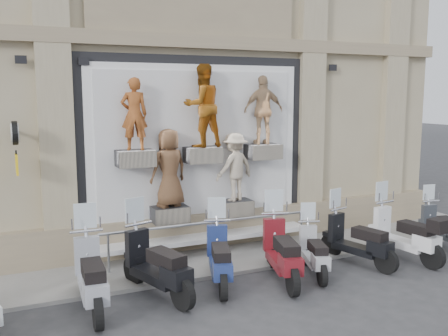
{
  "coord_description": "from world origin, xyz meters",
  "views": [
    {
      "loc": [
        -4.15,
        -7.82,
        3.69
      ],
      "look_at": [
        0.22,
        1.9,
        2.1
      ],
      "focal_mm": 40.0,
      "sensor_mm": 36.0,
      "label": 1
    }
  ],
  "objects_px": {
    "scooter_c": "(91,262)",
    "scooter_j": "(444,218)",
    "guard_rail": "(213,241)",
    "scooter_f": "(282,239)",
    "scooter_h": "(358,229)",
    "scooter_e": "(220,245)",
    "clock_sign_bracket": "(15,141)",
    "scooter_g": "(314,242)",
    "scooter_i": "(405,223)",
    "scooter_d": "(156,251)"
  },
  "relations": [
    {
      "from": "scooter_c",
      "to": "scooter_j",
      "type": "xyz_separation_m",
      "value": [
        8.38,
        0.17,
        -0.15
      ]
    },
    {
      "from": "guard_rail",
      "to": "scooter_j",
      "type": "height_order",
      "value": "scooter_j"
    },
    {
      "from": "scooter_c",
      "to": "scooter_f",
      "type": "xyz_separation_m",
      "value": [
        3.67,
        -0.16,
        -0.01
      ]
    },
    {
      "from": "scooter_h",
      "to": "scooter_f",
      "type": "bearing_deg",
      "value": 169.25
    },
    {
      "from": "scooter_e",
      "to": "clock_sign_bracket",
      "type": "bearing_deg",
      "value": 171.1
    },
    {
      "from": "scooter_c",
      "to": "scooter_e",
      "type": "relative_size",
      "value": 1.08
    },
    {
      "from": "scooter_f",
      "to": "scooter_g",
      "type": "distance_m",
      "value": 0.8
    },
    {
      "from": "clock_sign_bracket",
      "to": "scooter_h",
      "type": "height_order",
      "value": "clock_sign_bracket"
    },
    {
      "from": "clock_sign_bracket",
      "to": "scooter_e",
      "type": "distance_m",
      "value": 4.39
    },
    {
      "from": "scooter_c",
      "to": "scooter_g",
      "type": "relative_size",
      "value": 1.24
    },
    {
      "from": "clock_sign_bracket",
      "to": "scooter_i",
      "type": "height_order",
      "value": "clock_sign_bracket"
    },
    {
      "from": "scooter_c",
      "to": "scooter_j",
      "type": "relative_size",
      "value": 1.21
    },
    {
      "from": "scooter_i",
      "to": "scooter_g",
      "type": "bearing_deg",
      "value": 172.1
    },
    {
      "from": "scooter_d",
      "to": "scooter_j",
      "type": "bearing_deg",
      "value": -16.97
    },
    {
      "from": "scooter_c",
      "to": "scooter_f",
      "type": "relative_size",
      "value": 1.01
    },
    {
      "from": "scooter_i",
      "to": "scooter_h",
      "type": "bearing_deg",
      "value": 165.73
    },
    {
      "from": "scooter_d",
      "to": "scooter_e",
      "type": "relative_size",
      "value": 1.08
    },
    {
      "from": "guard_rail",
      "to": "scooter_g",
      "type": "distance_m",
      "value": 2.26
    },
    {
      "from": "scooter_c",
      "to": "scooter_f",
      "type": "height_order",
      "value": "scooter_c"
    },
    {
      "from": "clock_sign_bracket",
      "to": "scooter_h",
      "type": "bearing_deg",
      "value": -16.28
    },
    {
      "from": "clock_sign_bracket",
      "to": "scooter_j",
      "type": "relative_size",
      "value": 0.58
    },
    {
      "from": "clock_sign_bracket",
      "to": "scooter_f",
      "type": "xyz_separation_m",
      "value": [
        4.69,
        -2.1,
        -1.94
      ]
    },
    {
      "from": "scooter_d",
      "to": "scooter_h",
      "type": "height_order",
      "value": "scooter_d"
    },
    {
      "from": "scooter_j",
      "to": "guard_rail",
      "type": "bearing_deg",
      "value": 175.17
    },
    {
      "from": "scooter_c",
      "to": "scooter_h",
      "type": "distance_m",
      "value": 5.66
    },
    {
      "from": "clock_sign_bracket",
      "to": "scooter_g",
      "type": "bearing_deg",
      "value": -20.76
    },
    {
      "from": "scooter_g",
      "to": "scooter_i",
      "type": "distance_m",
      "value": 2.39
    },
    {
      "from": "scooter_g",
      "to": "scooter_i",
      "type": "xyz_separation_m",
      "value": [
        2.38,
        -0.02,
        0.14
      ]
    },
    {
      "from": "scooter_e",
      "to": "scooter_j",
      "type": "relative_size",
      "value": 1.12
    },
    {
      "from": "guard_rail",
      "to": "scooter_j",
      "type": "xyz_separation_m",
      "value": [
        5.5,
        -1.3,
        0.25
      ]
    },
    {
      "from": "scooter_g",
      "to": "scooter_j",
      "type": "xyz_separation_m",
      "value": [
        3.93,
        0.3,
        0.02
      ]
    },
    {
      "from": "clock_sign_bracket",
      "to": "guard_rail",
      "type": "bearing_deg",
      "value": -6.84
    },
    {
      "from": "clock_sign_bracket",
      "to": "scooter_j",
      "type": "xyz_separation_m",
      "value": [
        9.4,
        -1.77,
        -2.08
      ]
    },
    {
      "from": "clock_sign_bracket",
      "to": "scooter_g",
      "type": "distance_m",
      "value": 6.21
    },
    {
      "from": "scooter_g",
      "to": "scooter_h",
      "type": "distance_m",
      "value": 1.22
    },
    {
      "from": "clock_sign_bracket",
      "to": "scooter_e",
      "type": "bearing_deg",
      "value": -27.51
    },
    {
      "from": "scooter_c",
      "to": "scooter_g",
      "type": "height_order",
      "value": "scooter_c"
    },
    {
      "from": "clock_sign_bracket",
      "to": "scooter_c",
      "type": "xyz_separation_m",
      "value": [
        1.02,
        -1.94,
        -1.93
      ]
    },
    {
      "from": "scooter_j",
      "to": "scooter_d",
      "type": "bearing_deg",
      "value": -170.96
    },
    {
      "from": "scooter_e",
      "to": "scooter_g",
      "type": "distance_m",
      "value": 2.02
    },
    {
      "from": "clock_sign_bracket",
      "to": "scooter_c",
      "type": "distance_m",
      "value": 2.92
    },
    {
      "from": "scooter_h",
      "to": "scooter_g",
      "type": "bearing_deg",
      "value": 170.66
    },
    {
      "from": "scooter_d",
      "to": "scooter_h",
      "type": "relative_size",
      "value": 1.1
    },
    {
      "from": "clock_sign_bracket",
      "to": "scooter_i",
      "type": "relative_size",
      "value": 0.49
    },
    {
      "from": "scooter_c",
      "to": "guard_rail",
      "type": "bearing_deg",
      "value": 30.28
    },
    {
      "from": "scooter_e",
      "to": "scooter_i",
      "type": "xyz_separation_m",
      "value": [
        4.38,
        -0.28,
        0.03
      ]
    },
    {
      "from": "scooter_c",
      "to": "scooter_i",
      "type": "height_order",
      "value": "scooter_c"
    },
    {
      "from": "scooter_h",
      "to": "guard_rail",
      "type": "bearing_deg",
      "value": 136.86
    },
    {
      "from": "scooter_d",
      "to": "scooter_e",
      "type": "xyz_separation_m",
      "value": [
        1.27,
        0.03,
        -0.07
      ]
    },
    {
      "from": "scooter_e",
      "to": "scooter_h",
      "type": "relative_size",
      "value": 1.01
    }
  ]
}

